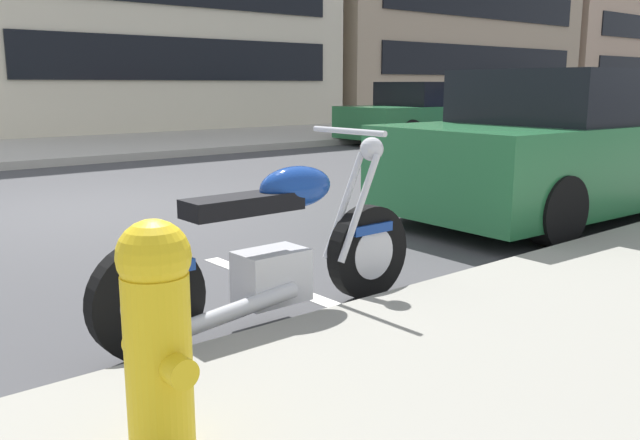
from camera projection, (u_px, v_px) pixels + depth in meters
The scene contains 8 objects.
ground_plane at pixel (87, 212), 7.28m from camera, with size 260.00×260.00×0.00m, color #3D3D3F.
sidewalk_far_curb at pixel (398, 128), 19.92m from camera, with size 120.00×5.00×0.14m, color #ADA89E.
parking_stall_stripe at pixel (296, 291), 4.49m from camera, with size 0.12×2.20×0.01m, color silver.
parked_motorcycle at pixel (275, 253), 3.81m from camera, with size 2.14×0.62×1.10m.
parked_car_near_corner at pixel (570, 148), 7.04m from camera, with size 4.31×1.99×1.50m.
car_opposite_curb at pixel (432, 114), 15.82m from camera, with size 4.55×2.15×1.41m.
fire_hydrant at pixel (157, 334), 2.17m from camera, with size 0.24×0.36×0.81m.
townhouse_corner_block at pixel (566, 23), 38.80m from camera, with size 15.25×11.27×9.63m.
Camera 1 is at (-2.63, -7.11, 1.36)m, focal length 37.65 mm.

